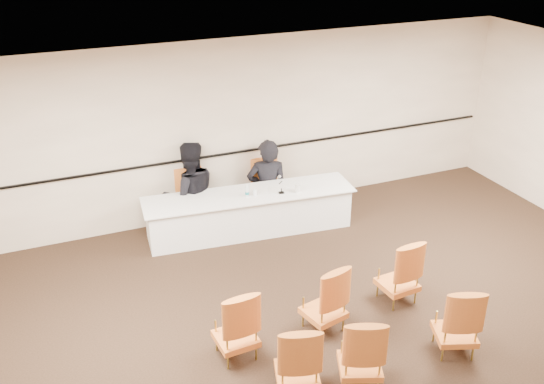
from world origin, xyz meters
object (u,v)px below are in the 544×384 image
(panelist_second, at_px, (190,196))
(aud_chair_front_mid, at_px, (324,297))
(panelist_main, at_px, (267,192))
(aud_chair_back_mid, at_px, (361,350))
(aud_chair_front_right, at_px, (399,270))
(aud_chair_front_left, at_px, (235,323))
(panelist_main_chair, at_px, (267,188))
(aud_chair_back_right, at_px, (457,318))
(microphone, at_px, (281,186))
(drinking_glass, at_px, (255,192))
(aud_chair_back_left, at_px, (297,358))
(panelist_second_chair, at_px, (191,198))
(panel_table, at_px, (250,213))
(coffee_cup, at_px, (298,188))
(water_bottle, at_px, (247,190))

(panelist_second, height_order, aud_chair_front_mid, panelist_second)
(panelist_main, relative_size, aud_chair_back_mid, 2.03)
(aud_chair_back_mid, bearing_deg, aud_chair_front_right, 64.74)
(panelist_second, xyz_separation_m, aud_chair_front_left, (-0.41, -3.36, -0.04))
(aud_chair_back_mid, bearing_deg, aud_chair_front_mid, 107.72)
(panelist_main_chair, distance_m, aud_chair_back_right, 4.22)
(panelist_second, relative_size, aud_chair_back_mid, 1.99)
(panelist_main, distance_m, microphone, 0.77)
(drinking_glass, bearing_deg, aud_chair_back_mid, -92.77)
(panelist_main_chair, bearing_deg, aud_chair_back_left, -102.35)
(aud_chair_front_left, bearing_deg, aud_chair_back_mid, -44.61)
(panelist_second_chair, xyz_separation_m, aud_chair_back_right, (2.02, -4.29, 0.00))
(panelist_second_chair, relative_size, aud_chair_front_left, 1.00)
(aud_chair_back_left, xyz_separation_m, aud_chair_back_right, (2.02, -0.11, 0.00))
(aud_chair_front_mid, xyz_separation_m, aud_chair_back_left, (-0.76, -0.87, 0.00))
(panelist_second, xyz_separation_m, aud_chair_front_right, (1.97, -3.14, -0.04))
(panelist_main, height_order, panelist_second, panelist_second)
(panel_table, xyz_separation_m, aud_chair_back_right, (1.22, -3.68, 0.14))
(panelist_second, bearing_deg, panelist_main, 176.29)
(panel_table, relative_size, aud_chair_front_right, 3.57)
(coffee_cup, bearing_deg, panelist_second, 151.49)
(panel_table, relative_size, aud_chair_back_mid, 3.57)
(panelist_main, distance_m, drinking_glass, 0.78)
(aud_chair_back_left, bearing_deg, water_bottle, 94.82)
(panel_table, relative_size, drinking_glass, 33.94)
(panel_table, height_order, drinking_glass, drinking_glass)
(water_bottle, distance_m, aud_chair_front_mid, 2.65)
(coffee_cup, distance_m, aud_chair_front_mid, 2.60)
(aud_chair_back_right, bearing_deg, panel_table, 128.70)
(aud_chair_front_left, xyz_separation_m, aud_chair_back_left, (0.42, -0.82, 0.00))
(microphone, bearing_deg, water_bottle, -179.37)
(panelist_main_chair, height_order, microphone, panelist_main_chair)
(panel_table, xyz_separation_m, aud_chair_back_left, (-0.80, -3.58, 0.14))
(panelist_main, xyz_separation_m, microphone, (-0.02, -0.65, 0.41))
(panelist_main, distance_m, aud_chair_front_left, 3.67)
(panelist_main_chair, xyz_separation_m, drinking_glass, (-0.43, -0.55, 0.25))
(panelist_main, xyz_separation_m, aud_chair_front_right, (0.65, -3.02, 0.08))
(panelist_main, height_order, aud_chair_back_mid, panelist_main)
(aud_chair_back_right, bearing_deg, panelist_second_chair, 135.73)
(microphone, bearing_deg, panel_table, 171.02)
(aud_chair_front_mid, bearing_deg, aud_chair_back_left, -144.37)
(water_bottle, height_order, aud_chair_front_right, aud_chair_front_right)
(panelist_main_chair, distance_m, aud_chair_front_right, 3.09)
(panelist_main_chair, distance_m, aud_chair_front_mid, 3.23)
(panel_table, relative_size, panelist_second, 1.79)
(aud_chair_front_mid, height_order, aud_chair_back_mid, same)
(aud_chair_front_left, bearing_deg, aud_chair_back_left, -66.60)
(microphone, bearing_deg, aud_chair_back_right, -67.62)
(aud_chair_back_left, bearing_deg, aud_chair_front_right, 44.57)
(coffee_cup, xyz_separation_m, aud_chair_back_right, (0.48, -3.44, -0.27))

